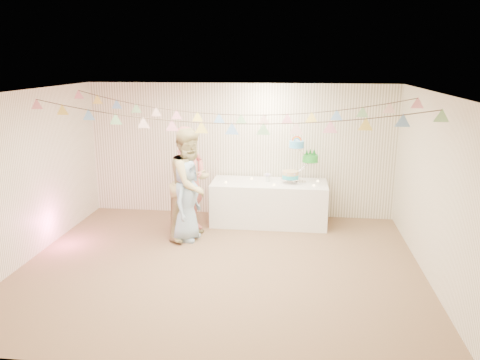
# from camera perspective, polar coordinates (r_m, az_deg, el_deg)

# --- Properties ---
(floor) EXTENTS (6.00, 6.00, 0.00)m
(floor) POSITION_cam_1_polar(r_m,az_deg,el_deg) (7.22, -2.38, -10.44)
(floor) COLOR brown
(floor) RESTS_ON ground
(ceiling) EXTENTS (6.00, 6.00, 0.00)m
(ceiling) POSITION_cam_1_polar(r_m,az_deg,el_deg) (6.55, -2.63, 10.62)
(ceiling) COLOR silver
(ceiling) RESTS_ON ground
(back_wall) EXTENTS (6.00, 6.00, 0.00)m
(back_wall) POSITION_cam_1_polar(r_m,az_deg,el_deg) (9.18, 0.04, 3.61)
(back_wall) COLOR white
(back_wall) RESTS_ON ground
(front_wall) EXTENTS (6.00, 6.00, 0.00)m
(front_wall) POSITION_cam_1_polar(r_m,az_deg,el_deg) (4.45, -7.79, -8.76)
(front_wall) COLOR white
(front_wall) RESTS_ON ground
(left_wall) EXTENTS (5.00, 5.00, 0.00)m
(left_wall) POSITION_cam_1_polar(r_m,az_deg,el_deg) (7.83, -24.71, 0.31)
(left_wall) COLOR white
(left_wall) RESTS_ON ground
(right_wall) EXTENTS (5.00, 5.00, 0.00)m
(right_wall) POSITION_cam_1_polar(r_m,az_deg,el_deg) (6.95, 22.71, -1.17)
(right_wall) COLOR white
(right_wall) RESTS_ON ground
(table) EXTENTS (2.15, 0.86, 0.81)m
(table) POSITION_cam_1_polar(r_m,az_deg,el_deg) (8.87, 3.56, -2.79)
(table) COLOR white
(table) RESTS_ON floor
(cake_stand) EXTENTS (0.73, 0.43, 0.82)m
(cake_stand) POSITION_cam_1_polar(r_m,az_deg,el_deg) (8.71, 7.27, 1.94)
(cake_stand) COLOR silver
(cake_stand) RESTS_ON table
(cake_bottom) EXTENTS (0.31, 0.31, 0.15)m
(cake_bottom) POSITION_cam_1_polar(r_m,az_deg,el_deg) (8.73, 6.22, -0.18)
(cake_bottom) COLOR #29B5C0
(cake_bottom) RESTS_ON cake_stand
(cake_middle) EXTENTS (0.27, 0.27, 0.22)m
(cake_middle) POSITION_cam_1_polar(r_m,az_deg,el_deg) (8.81, 8.43, 1.70)
(cake_middle) COLOR green
(cake_middle) RESTS_ON cake_stand
(cake_top_tier) EXTENTS (0.25, 0.25, 0.19)m
(cake_top_tier) POSITION_cam_1_polar(r_m,az_deg,el_deg) (8.64, 6.92, 3.31)
(cake_top_tier) COLOR #4CB1F0
(cake_top_tier) RESTS_ON cake_stand
(platter) EXTENTS (0.32, 0.32, 0.02)m
(platter) POSITION_cam_1_polar(r_m,az_deg,el_deg) (8.78, -0.38, -0.53)
(platter) COLOR white
(platter) RESTS_ON table
(posy) EXTENTS (0.14, 0.14, 0.16)m
(posy) POSITION_cam_1_polar(r_m,az_deg,el_deg) (8.80, 3.36, -0.03)
(posy) COLOR white
(posy) RESTS_ON table
(person_adult_a) EXTENTS (0.71, 0.82, 1.90)m
(person_adult_a) POSITION_cam_1_polar(r_m,az_deg,el_deg) (8.39, -6.14, 0.02)
(person_adult_a) COLOR #D0706D
(person_adult_a) RESTS_ON floor
(person_adult_b) EXTENTS (1.05, 1.15, 1.93)m
(person_adult_b) POSITION_cam_1_polar(r_m,az_deg,el_deg) (8.05, -6.00, -0.50)
(person_adult_b) COLOR tan
(person_adult_b) RESTS_ON floor
(person_child) EXTENTS (0.58, 0.77, 1.42)m
(person_child) POSITION_cam_1_polar(r_m,az_deg,el_deg) (8.03, -6.55, -2.47)
(person_child) COLOR #90AFCC
(person_child) RESTS_ON floor
(bunting_back) EXTENTS (5.60, 1.10, 0.40)m
(bunting_back) POSITION_cam_1_polar(r_m,az_deg,el_deg) (7.66, -1.23, 9.34)
(bunting_back) COLOR pink
(bunting_back) RESTS_ON ceiling
(bunting_front) EXTENTS (5.60, 0.90, 0.36)m
(bunting_front) POSITION_cam_1_polar(r_m,az_deg,el_deg) (6.38, -2.89, 7.99)
(bunting_front) COLOR #72A5E5
(bunting_front) RESTS_ON ceiling
(tealight_0) EXTENTS (0.04, 0.04, 0.03)m
(tealight_0) POSITION_cam_1_polar(r_m,az_deg,el_deg) (8.69, -1.73, -0.26)
(tealight_0) COLOR #FFD88C
(tealight_0) RESTS_ON table
(tealight_1) EXTENTS (0.04, 0.04, 0.03)m
(tealight_1) POSITION_cam_1_polar(r_m,az_deg,el_deg) (8.95, 1.44, 0.19)
(tealight_1) COLOR #FFD88C
(tealight_1) RESTS_ON table
(tealight_2) EXTENTS (0.04, 0.04, 0.03)m
(tealight_2) POSITION_cam_1_polar(r_m,az_deg,el_deg) (8.54, 4.18, -0.57)
(tealight_2) COLOR #FFD88C
(tealight_2) RESTS_ON table
(tealight_3) EXTENTS (0.04, 0.04, 0.03)m
(tealight_3) POSITION_cam_1_polar(r_m,az_deg,el_deg) (8.96, 5.92, 0.12)
(tealight_3) COLOR #FFD88C
(tealight_3) RESTS_ON table
(tealight_4) EXTENTS (0.04, 0.04, 0.03)m
(tealight_4) POSITION_cam_1_polar(r_m,az_deg,el_deg) (8.58, 9.01, -0.65)
(tealight_4) COLOR #FFD88C
(tealight_4) RESTS_ON table
(tealight_5) EXTENTS (0.04, 0.04, 0.03)m
(tealight_5) POSITION_cam_1_polar(r_m,az_deg,el_deg) (8.90, 9.46, -0.11)
(tealight_5) COLOR #FFD88C
(tealight_5) RESTS_ON table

